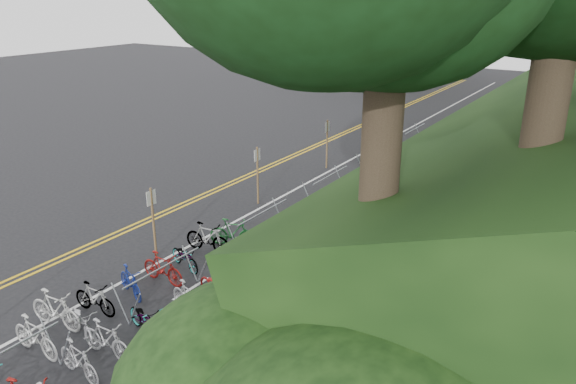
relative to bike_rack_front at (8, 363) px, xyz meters
name	(u,v)px	position (x,y,z in m)	size (l,w,h in m)	color
ground	(11,319)	(-2.93, 1.77, -0.85)	(120.00, 120.00, 0.00)	black
road_markings	(246,210)	(-2.30, 11.86, -0.84)	(7.47, 80.00, 0.01)	gold
red_curb	(377,220)	(2.77, 13.77, -0.80)	(0.25, 28.00, 0.10)	maroon
bike_rack_front	(8,363)	(0.00, 0.00, 0.00)	(1.15, 2.67, 1.18)	#9398A2
bike_racks_rest	(330,182)	(0.07, 14.77, 0.01)	(1.14, 23.00, 1.17)	#9398A2
signposts_rest	(295,155)	(-2.33, 15.77, 0.58)	(0.08, 18.40, 2.50)	brown
bike_front	(55,309)	(-1.49, 2.24, -0.30)	(1.82, 0.51, 1.09)	beige
bike_valet	(141,302)	(0.06, 3.85, -0.37)	(3.33, 11.81, 1.08)	beige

